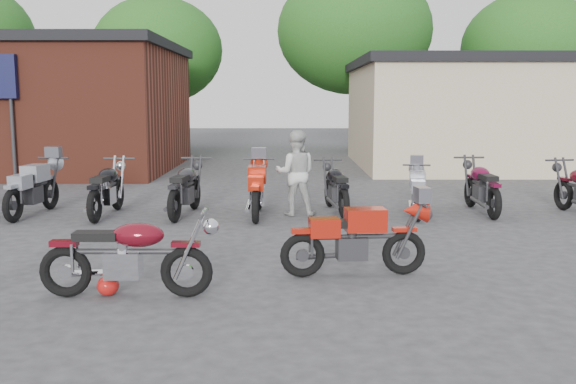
# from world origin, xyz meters

# --- Properties ---
(ground) EXTENTS (90.00, 90.00, 0.00)m
(ground) POSITION_xyz_m (0.00, 0.00, 0.00)
(ground) COLOR #353537
(stucco_building) EXTENTS (10.00, 8.00, 3.50)m
(stucco_building) POSITION_xyz_m (8.50, 15.00, 1.75)
(stucco_building) COLOR tan
(stucco_building) RESTS_ON ground
(tree_1) EXTENTS (5.92, 5.92, 7.40)m
(tree_1) POSITION_xyz_m (-5.00, 22.00, 3.70)
(tree_1) COLOR #174A13
(tree_1) RESTS_ON ground
(tree_2) EXTENTS (7.04, 7.04, 8.80)m
(tree_2) POSITION_xyz_m (4.00, 22.00, 4.40)
(tree_2) COLOR #174A13
(tree_2) RESTS_ON ground
(tree_3) EXTENTS (6.08, 6.08, 7.60)m
(tree_3) POSITION_xyz_m (12.00, 22.00, 3.80)
(tree_3) COLOR #174A13
(tree_3) RESTS_ON ground
(vintage_motorcycle) EXTENTS (2.02, 0.67, 1.17)m
(vintage_motorcycle) POSITION_xyz_m (-0.94, -0.47, 0.59)
(vintage_motorcycle) COLOR #5D0B16
(vintage_motorcycle) RESTS_ON ground
(sportbike) EXTENTS (1.98, 0.83, 1.12)m
(sportbike) POSITION_xyz_m (1.90, 0.49, 0.56)
(sportbike) COLOR #B61C0F
(sportbike) RESTS_ON ground
(helmet) EXTENTS (0.35, 0.35, 0.25)m
(helmet) POSITION_xyz_m (-1.23, -0.39, 0.12)
(helmet) COLOR #AD1512
(helmet) RESTS_ON ground
(person_light) EXTENTS (0.89, 0.71, 1.75)m
(person_light) POSITION_xyz_m (1.13, 5.11, 0.88)
(person_light) COLOR beige
(person_light) RESTS_ON ground
(row_bike_1) EXTENTS (0.91, 2.21, 1.25)m
(row_bike_1) POSITION_xyz_m (-4.28, 5.08, 0.62)
(row_bike_1) COLOR #92969F
(row_bike_1) RESTS_ON ground
(row_bike_2) EXTENTS (0.75, 2.16, 1.24)m
(row_bike_2) POSITION_xyz_m (-2.75, 5.02, 0.62)
(row_bike_2) COLOR black
(row_bike_2) RESTS_ON ground
(row_bike_3) EXTENTS (0.93, 2.21, 1.24)m
(row_bike_3) POSITION_xyz_m (-1.15, 5.08, 0.62)
(row_bike_3) COLOR black
(row_bike_3) RESTS_ON ground
(row_bike_4) EXTENTS (0.71, 2.13, 1.23)m
(row_bike_4) POSITION_xyz_m (0.34, 4.98, 0.62)
(row_bike_4) COLOR #A9210E
(row_bike_4) RESTS_ON ground
(row_bike_5) EXTENTS (0.93, 2.08, 1.17)m
(row_bike_5) POSITION_xyz_m (1.98, 5.44, 0.58)
(row_bike_5) COLOR black
(row_bike_5) RESTS_ON ground
(row_bike_6) EXTENTS (0.92, 1.95, 1.08)m
(row_bike_6) POSITION_xyz_m (3.63, 5.07, 0.54)
(row_bike_6) COLOR gray
(row_bike_6) RESTS_ON ground
(row_bike_7) EXTENTS (0.74, 2.13, 1.23)m
(row_bike_7) POSITION_xyz_m (5.04, 5.37, 0.61)
(row_bike_7) COLOR #580B28
(row_bike_7) RESTS_ON ground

